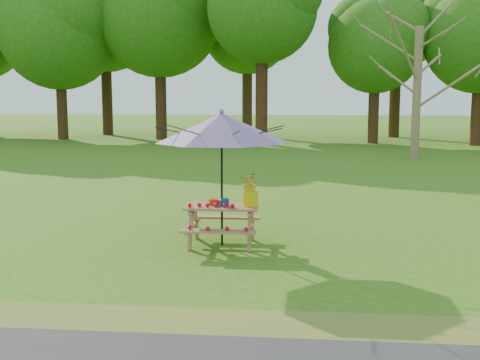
{
  "coord_description": "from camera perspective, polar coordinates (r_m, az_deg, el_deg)",
  "views": [
    {
      "loc": [
        -1.28,
        -8.9,
        2.51
      ],
      "look_at": [
        -2.2,
        0.75,
        1.1
      ],
      "focal_mm": 45.0,
      "sensor_mm": 36.0,
      "label": 1
    }
  ],
  "objects": [
    {
      "name": "tomatoes_row",
      "position": [
        9.74,
        -2.74,
        -2.41
      ],
      "size": [
        0.77,
        0.13,
        0.07
      ],
      "primitive_type": null,
      "color": "red",
      "rests_on": "picnic_table"
    },
    {
      "name": "drygrass_strip",
      "position": [
        6.72,
        16.48,
        -13.99
      ],
      "size": [
        120.0,
        1.2,
        0.01
      ],
      "primitive_type": "cube",
      "color": "olive",
      "rests_on": "ground"
    },
    {
      "name": "picnic_table",
      "position": [
        9.97,
        -1.72,
        -4.38
      ],
      "size": [
        1.2,
        1.32,
        0.67
      ],
      "color": "#945F42",
      "rests_on": "ground"
    },
    {
      "name": "flower_bucket",
      "position": [
        9.82,
        1.0,
        -0.73
      ],
      "size": [
        0.42,
        0.4,
        0.57
      ],
      "color": "yellow",
      "rests_on": "picnic_table"
    },
    {
      "name": "ground",
      "position": [
        9.34,
        13.21,
        -7.55
      ],
      "size": [
        120.0,
        120.0,
        0.0
      ],
      "primitive_type": "plane",
      "color": "#386513",
      "rests_on": "ground"
    },
    {
      "name": "patio_umbrella",
      "position": [
        9.75,
        -1.76,
        4.97
      ],
      "size": [
        2.83,
        2.83,
        2.25
      ],
      "color": "black",
      "rests_on": "ground"
    },
    {
      "name": "produce_bins",
      "position": [
        9.93,
        -1.87,
        -2.1
      ],
      "size": [
        0.33,
        0.33,
        0.13
      ],
      "color": "red",
      "rests_on": "picnic_table"
    }
  ]
}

